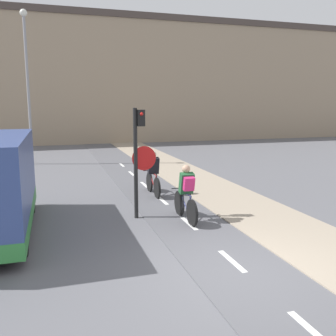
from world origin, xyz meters
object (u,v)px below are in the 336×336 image
Objects in this scene: traffic_light_pole at (139,151)px; street_lamp_far at (27,73)px; cyclist_far at (153,176)px; cyclist_near at (186,195)px.

street_lamp_far reaches higher than traffic_light_pole.
traffic_light_pole is at bearing -73.12° from street_lamp_far.
traffic_light_pole reaches higher than cyclist_far.
traffic_light_pole is at bearing 149.41° from cyclist_near.
traffic_light_pole is 11.71m from street_lamp_far.
traffic_light_pole is 1.76m from cyclist_near.
street_lamp_far is at bearing 106.88° from traffic_light_pole.
cyclist_near is (4.44, -11.56, -3.94)m from street_lamp_far.
cyclist_far is (-0.09, 3.10, -0.05)m from cyclist_near.
traffic_light_pole is 1.75× the size of cyclist_near.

